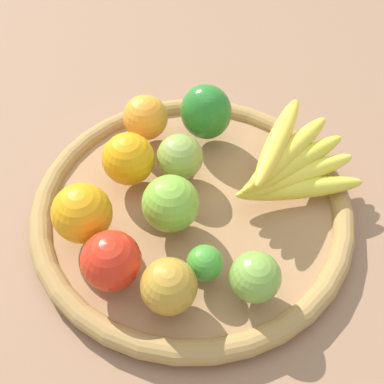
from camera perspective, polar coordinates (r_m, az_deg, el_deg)
name	(u,v)px	position (r m, az deg, el deg)	size (l,w,h in m)	color
ground_plane	(192,215)	(0.76, 0.00, -2.68)	(2.40, 2.40, 0.00)	#926B4E
basket	(192,209)	(0.74, 0.00, -1.93)	(0.47, 0.47, 0.04)	#A4774E
orange_1	(128,159)	(0.74, -7.23, 3.75)	(0.08, 0.08, 0.08)	orange
apple_2	(180,157)	(0.74, -1.38, 4.00)	(0.07, 0.07, 0.07)	#89A444
apple_3	(169,202)	(0.68, -2.66, -1.18)	(0.08, 0.08, 0.08)	#7CB336
apple_4	(113,262)	(0.63, -9.00, -7.82)	(0.08, 0.08, 0.08)	red
banana_bunch	(291,164)	(0.73, 11.22, 3.15)	(0.19, 0.17, 0.08)	yellow
bell_pepper	(206,112)	(0.79, 1.61, 9.07)	(0.08, 0.07, 0.09)	#287827
orange_2	(145,117)	(0.80, -5.31, 8.43)	(0.07, 0.07, 0.07)	orange
lime_0	(205,263)	(0.64, 1.46, -8.08)	(0.05, 0.05, 0.05)	#40922E
orange_0	(82,213)	(0.68, -12.38, -2.36)	(0.08, 0.08, 0.08)	orange
apple_1	(255,277)	(0.63, 7.20, -9.56)	(0.06, 0.06, 0.06)	#76A33D
apple_0	(169,286)	(0.61, -2.64, -10.64)	(0.07, 0.07, 0.07)	#B5872C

